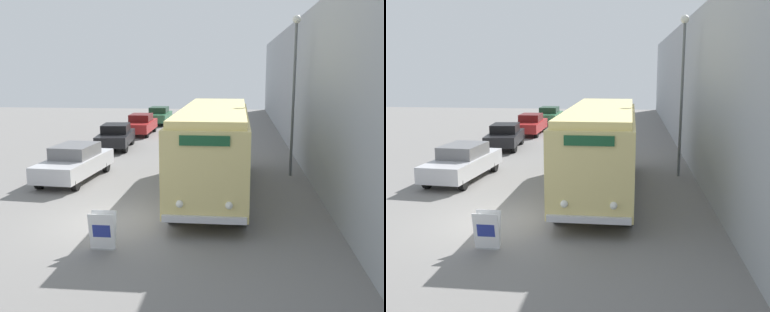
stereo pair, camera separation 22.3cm
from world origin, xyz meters
TOP-DOWN VIEW (x-y plane):
  - ground_plane at (0.00, 0.00)m, footprint 80.00×80.00m
  - building_wall_right at (7.02, 10.00)m, footprint 0.30×60.00m
  - vintage_bus at (2.86, 3.71)m, footprint 2.53×10.11m
  - sign_board at (0.20, -2.22)m, footprint 0.70×0.39m
  - streetlamp at (6.16, 6.84)m, footprint 0.36×0.36m
  - parked_car_near at (-3.26, 5.14)m, footprint 2.17×4.88m
  - parked_car_mid at (-3.58, 12.89)m, footprint 2.20×4.40m
  - parked_car_far at (-3.32, 18.80)m, footprint 1.76×4.43m
  - parked_car_distant at (-3.08, 25.06)m, footprint 1.75×4.27m

SIDE VIEW (x-z plane):
  - ground_plane at x=0.00m, z-range 0.00..0.00m
  - sign_board at x=0.20m, z-range -0.02..1.02m
  - parked_car_distant at x=-3.08m, z-range 0.01..1.49m
  - parked_car_far at x=-3.32m, z-range 0.01..1.50m
  - parked_car_mid at x=-3.58m, z-range 0.02..1.50m
  - parked_car_near at x=-3.26m, z-range 0.01..1.55m
  - vintage_bus at x=2.86m, z-range 0.21..3.55m
  - building_wall_right at x=7.02m, z-range 0.00..7.42m
  - streetlamp at x=6.16m, z-range 0.98..8.00m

